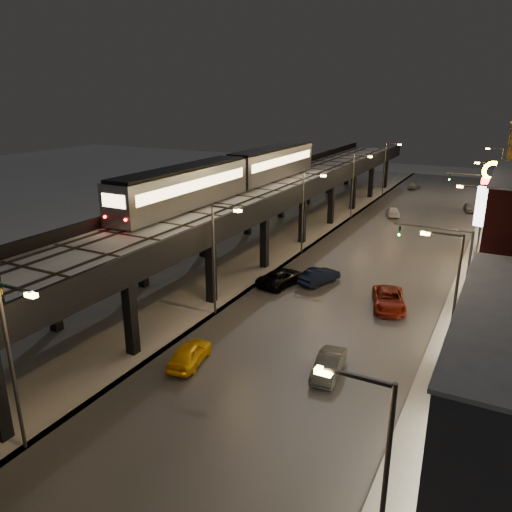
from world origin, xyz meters
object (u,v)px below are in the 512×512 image
at_px(car_far_white, 414,186).
at_px(sign_citgo, 493,232).
at_px(car_onc_red, 470,208).
at_px(subway_train, 235,173).
at_px(car_near_white, 319,276).
at_px(car_mid_dark, 393,212).
at_px(car_mid_silver, 281,278).
at_px(car_taxi, 190,354).
at_px(car_onc_silver, 329,366).
at_px(car_onc_dark, 389,300).

distance_m(car_far_white, sign_citgo, 64.08).
distance_m(car_far_white, car_onc_red, 18.53).
bearing_deg(subway_train, car_onc_red, 54.39).
distance_m(car_near_white, car_mid_dark, 29.96).
bearing_deg(car_mid_silver, car_onc_red, -95.51).
height_order(car_near_white, car_far_white, car_near_white).
height_order(subway_train, car_mid_dark, subway_train).
xyz_separation_m(car_taxi, car_mid_dark, (2.31, 47.48, -0.10)).
height_order(car_mid_dark, sign_citgo, sign_citgo).
relative_size(subway_train, car_taxi, 8.94).
bearing_deg(car_near_white, car_taxi, 100.77).
distance_m(subway_train, sign_citgo, 31.10).
xyz_separation_m(car_onc_red, sign_citgo, (4.63, -46.66, 8.33)).
bearing_deg(car_onc_silver, car_mid_dark, 92.67).
xyz_separation_m(car_mid_dark, sign_citgo, (14.22, -38.57, 8.35)).
distance_m(car_taxi, car_onc_red, 56.82).
bearing_deg(car_mid_silver, car_near_white, -135.35).
bearing_deg(subway_train, car_onc_dark, -25.31).
distance_m(subway_train, car_onc_dark, 23.37).
xyz_separation_m(car_onc_silver, car_onc_dark, (0.93, 11.98, 0.08)).
xyz_separation_m(car_near_white, car_onc_dark, (7.08, -2.62, 0.01)).
relative_size(car_onc_red, sign_citgo, 0.33).
distance_m(car_mid_dark, car_onc_silver, 44.99).
bearing_deg(car_near_white, subway_train, -9.38).
xyz_separation_m(car_far_white, sign_citgo, (15.61, -61.58, 8.35)).
height_order(car_mid_silver, car_mid_dark, car_mid_silver).
height_order(subway_train, car_mid_silver, subway_train).
relative_size(car_taxi, car_near_white, 0.95).
bearing_deg(car_onc_silver, car_onc_dark, 80.29).
bearing_deg(car_taxi, car_onc_dark, -132.90).
xyz_separation_m(car_mid_dark, car_far_white, (-1.38, 23.01, -0.00)).
distance_m(car_far_white, car_onc_dark, 56.23).
height_order(car_far_white, car_onc_silver, car_onc_silver).
height_order(car_mid_dark, car_onc_red, car_onc_red).
bearing_deg(car_onc_red, car_mid_silver, -121.66).
relative_size(car_near_white, car_mid_silver, 0.86).
bearing_deg(car_onc_red, car_onc_silver, -107.93).
bearing_deg(car_near_white, sign_citgo, 167.18).
bearing_deg(sign_citgo, subway_train, 150.25).
xyz_separation_m(car_near_white, car_onc_red, (9.51, 38.04, -0.10)).
distance_m(car_taxi, car_mid_dark, 47.54).
bearing_deg(car_mid_dark, car_mid_silver, 67.28).
relative_size(car_taxi, car_onc_silver, 1.03).
relative_size(subway_train, car_mid_silver, 7.27).
relative_size(car_far_white, car_onc_silver, 0.89).
bearing_deg(car_mid_dark, car_onc_red, -157.37).
relative_size(car_near_white, car_onc_silver, 1.09).
bearing_deg(car_onc_silver, car_taxi, -166.38).
bearing_deg(car_mid_dark, car_onc_silver, 80.47).
distance_m(car_taxi, car_onc_silver, 9.03).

